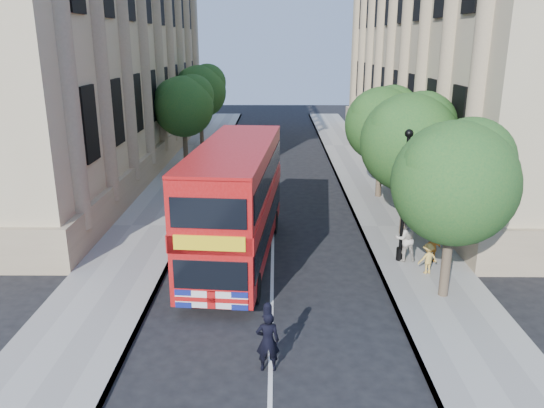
{
  "coord_description": "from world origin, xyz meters",
  "views": [
    {
      "loc": [
        0.14,
        -13.29,
        8.34
      ],
      "look_at": [
        -0.02,
        6.35,
        2.3
      ],
      "focal_mm": 35.0,
      "sensor_mm": 36.0,
      "label": 1
    }
  ],
  "objects_px": {
    "lamp_post": "(404,202)",
    "box_van": "(221,176)",
    "police_constable": "(268,341)",
    "woman_pedestrian": "(406,239)",
    "double_decker_bus": "(236,200)"
  },
  "relations": [
    {
      "from": "lamp_post",
      "to": "box_van",
      "type": "relative_size",
      "value": 1.15
    },
    {
      "from": "lamp_post",
      "to": "police_constable",
      "type": "bearing_deg",
      "value": -125.41
    },
    {
      "from": "police_constable",
      "to": "woman_pedestrian",
      "type": "relative_size",
      "value": 0.94
    },
    {
      "from": "lamp_post",
      "to": "police_constable",
      "type": "distance_m",
      "value": 8.91
    },
    {
      "from": "box_van",
      "to": "woman_pedestrian",
      "type": "bearing_deg",
      "value": -44.62
    },
    {
      "from": "lamp_post",
      "to": "double_decker_bus",
      "type": "relative_size",
      "value": 0.51
    },
    {
      "from": "double_decker_bus",
      "to": "woman_pedestrian",
      "type": "height_order",
      "value": "double_decker_bus"
    },
    {
      "from": "double_decker_bus",
      "to": "police_constable",
      "type": "xyz_separation_m",
      "value": [
        1.34,
        -7.34,
        -1.66
      ]
    },
    {
      "from": "police_constable",
      "to": "woman_pedestrian",
      "type": "height_order",
      "value": "woman_pedestrian"
    },
    {
      "from": "lamp_post",
      "to": "woman_pedestrian",
      "type": "relative_size",
      "value": 2.85
    },
    {
      "from": "double_decker_bus",
      "to": "woman_pedestrian",
      "type": "distance_m",
      "value": 6.75
    },
    {
      "from": "box_van",
      "to": "lamp_post",
      "type": "bearing_deg",
      "value": -45.11
    },
    {
      "from": "double_decker_bus",
      "to": "woman_pedestrian",
      "type": "xyz_separation_m",
      "value": [
        6.58,
        -0.23,
        -1.49
      ]
    },
    {
      "from": "double_decker_bus",
      "to": "box_van",
      "type": "bearing_deg",
      "value": 104.62
    },
    {
      "from": "double_decker_bus",
      "to": "police_constable",
      "type": "distance_m",
      "value": 7.64
    }
  ]
}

